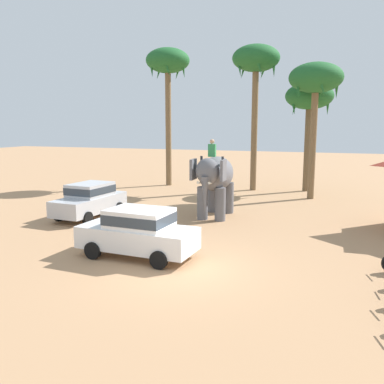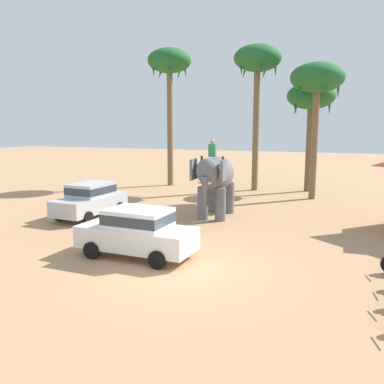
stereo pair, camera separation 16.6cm
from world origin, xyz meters
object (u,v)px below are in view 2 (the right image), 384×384
Objects in this scene: palm_tree_near_hut at (317,82)px; palm_tree_far_back at (257,64)px; palm_tree_behind_elephant at (311,99)px; elephant_with_mahout at (215,177)px; car_parked_far_side at (91,199)px; palm_tree_left_of_road at (169,66)px; car_sedan_foreground at (137,231)px.

palm_tree_far_back reaches higher than palm_tree_near_hut.
palm_tree_near_hut reaches higher than palm_tree_behind_elephant.
elephant_with_mahout is at bearing -120.12° from palm_tree_near_hut.
palm_tree_near_hut reaches higher than car_parked_far_side.
palm_tree_near_hut is at bearing 42.91° from car_parked_far_side.
palm_tree_behind_elephant is 0.89× the size of palm_tree_near_hut.
palm_tree_behind_elephant is (9.33, 12.16, 5.35)m from car_parked_far_side.
palm_tree_left_of_road is (-10.05, -0.64, 2.52)m from palm_tree_behind_elephant.
palm_tree_far_back reaches higher than car_parked_far_side.
palm_tree_far_back is (0.67, 16.10, 7.68)m from car_sedan_foreground.
palm_tree_behind_elephant reaches higher than car_parked_far_side.
car_parked_far_side is at bearing -86.44° from palm_tree_left_of_road.
elephant_with_mahout reaches higher than car_parked_far_side.
palm_tree_behind_elephant is 0.73× the size of palm_tree_left_of_road.
car_parked_far_side is at bearing 137.36° from car_sedan_foreground.
elephant_with_mahout is (0.66, 6.89, 1.06)m from car_sedan_foreground.
car_sedan_foreground is at bearing -92.38° from palm_tree_far_back.
palm_tree_near_hut is 4.86m from palm_tree_far_back.
palm_tree_left_of_road is at bearing 167.65° from palm_tree_near_hut.
car_sedan_foreground is 0.51× the size of palm_tree_near_hut.
palm_tree_behind_elephant is 3.12m from palm_tree_near_hut.
elephant_with_mahout is (5.81, 2.15, 1.06)m from car_parked_far_side.
car_sedan_foreground is 0.99× the size of car_parked_far_side.
palm_tree_left_of_road is at bearing 93.56° from car_parked_far_side.
elephant_with_mahout is at bearing -109.40° from palm_tree_behind_elephant.
car_parked_far_side is 1.08× the size of elephant_with_mahout.
car_sedan_foreground is 17.84m from palm_tree_far_back.
car_parked_far_side is at bearing -127.51° from palm_tree_behind_elephant.
palm_tree_near_hut is 0.82× the size of palm_tree_left_of_road.
palm_tree_near_hut is at bearing -79.22° from palm_tree_behind_elephant.
palm_tree_left_of_road is at bearing -176.38° from palm_tree_behind_elephant.
palm_tree_behind_elephant is (4.19, 16.90, 5.35)m from car_sedan_foreground.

